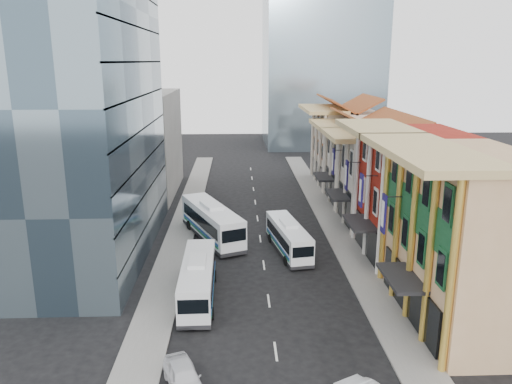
{
  "coord_description": "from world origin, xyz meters",
  "views": [
    {
      "loc": [
        -2.37,
        -27.31,
        18.1
      ],
      "look_at": [
        -0.53,
        19.97,
        5.62
      ],
      "focal_mm": 35.0,
      "sensor_mm": 36.0,
      "label": 1
    }
  ],
  "objects_px": {
    "office_tower": "(74,96)",
    "bus_left_near": "(198,279)",
    "sedan_left": "(184,377)",
    "bus_right": "(288,237)",
    "bus_left_far": "(212,221)",
    "shophouse_tan": "(471,239)"
  },
  "relations": [
    {
      "from": "shophouse_tan",
      "to": "bus_right",
      "type": "bearing_deg",
      "value": 130.93
    },
    {
      "from": "shophouse_tan",
      "to": "bus_right",
      "type": "distance_m",
      "value": 18.03
    },
    {
      "from": "bus_left_near",
      "to": "sedan_left",
      "type": "height_order",
      "value": "bus_left_near"
    },
    {
      "from": "bus_right",
      "to": "sedan_left",
      "type": "xyz_separation_m",
      "value": [
        -8.05,
        -20.75,
        -0.82
      ]
    },
    {
      "from": "bus_left_far",
      "to": "sedan_left",
      "type": "xyz_separation_m",
      "value": [
        -0.46,
        -24.76,
        -1.19
      ]
    },
    {
      "from": "bus_left_near",
      "to": "bus_right",
      "type": "bearing_deg",
      "value": 49.2
    },
    {
      "from": "bus_left_far",
      "to": "sedan_left",
      "type": "relative_size",
      "value": 2.77
    },
    {
      "from": "office_tower",
      "to": "bus_right",
      "type": "relative_size",
      "value": 3.09
    },
    {
      "from": "office_tower",
      "to": "sedan_left",
      "type": "height_order",
      "value": "office_tower"
    },
    {
      "from": "bus_left_near",
      "to": "sedan_left",
      "type": "bearing_deg",
      "value": -90.67
    },
    {
      "from": "office_tower",
      "to": "sedan_left",
      "type": "bearing_deg",
      "value": -61.91
    },
    {
      "from": "bus_right",
      "to": "bus_left_far",
      "type": "bearing_deg",
      "value": 142.35
    },
    {
      "from": "bus_left_near",
      "to": "bus_right",
      "type": "height_order",
      "value": "bus_left_near"
    },
    {
      "from": "bus_right",
      "to": "sedan_left",
      "type": "height_order",
      "value": "bus_right"
    },
    {
      "from": "shophouse_tan",
      "to": "office_tower",
      "type": "relative_size",
      "value": 0.47
    },
    {
      "from": "office_tower",
      "to": "bus_right",
      "type": "xyz_separation_m",
      "value": [
        19.55,
        -0.8,
        -13.44
      ]
    },
    {
      "from": "bus_left_near",
      "to": "sedan_left",
      "type": "distance_m",
      "value": 11.23
    },
    {
      "from": "bus_left_far",
      "to": "sedan_left",
      "type": "bearing_deg",
      "value": -113.9
    },
    {
      "from": "office_tower",
      "to": "bus_left_near",
      "type": "distance_m",
      "value": 20.42
    },
    {
      "from": "office_tower",
      "to": "bus_left_far",
      "type": "distance_m",
      "value": 18.0
    },
    {
      "from": "bus_left_far",
      "to": "bus_right",
      "type": "bearing_deg",
      "value": -50.73
    },
    {
      "from": "sedan_left",
      "to": "shophouse_tan",
      "type": "bearing_deg",
      "value": 0.77
    }
  ]
}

